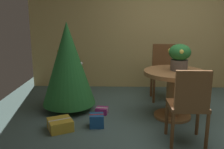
# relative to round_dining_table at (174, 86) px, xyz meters

# --- Properties ---
(ground_plane) EXTENTS (6.60, 6.60, 0.00)m
(ground_plane) POSITION_rel_round_dining_table_xyz_m (0.22, -0.47, -0.51)
(ground_plane) COLOR #4C6660
(back_wall_panel) EXTENTS (6.00, 0.10, 2.60)m
(back_wall_panel) POSITION_rel_round_dining_table_xyz_m (0.22, 1.73, 0.79)
(back_wall_panel) COLOR tan
(back_wall_panel) RESTS_ON ground_plane
(round_dining_table) EXTENTS (0.94, 0.94, 0.75)m
(round_dining_table) POSITION_rel_round_dining_table_xyz_m (0.00, 0.00, 0.00)
(round_dining_table) COLOR #9E6B3D
(round_dining_table) RESTS_ON ground_plane
(flower_vase) EXTENTS (0.34, 0.34, 0.40)m
(flower_vase) POSITION_rel_round_dining_table_xyz_m (0.07, 0.04, 0.46)
(flower_vase) COLOR #665B51
(flower_vase) RESTS_ON round_dining_table
(wooden_chair_near) EXTENTS (0.45, 0.42, 0.97)m
(wooden_chair_near) POSITION_rel_round_dining_table_xyz_m (0.00, -0.86, 0.04)
(wooden_chair_near) COLOR brown
(wooden_chair_near) RESTS_ON ground_plane
(wooden_chair_far) EXTENTS (0.47, 0.42, 1.04)m
(wooden_chair_far) POSITION_rel_round_dining_table_xyz_m (0.00, 0.92, 0.08)
(wooden_chair_far) COLOR brown
(wooden_chair_far) RESTS_ON ground_plane
(holiday_tree) EXTENTS (0.88, 0.88, 1.48)m
(holiday_tree) POSITION_rel_round_dining_table_xyz_m (-1.69, 0.26, 0.29)
(holiday_tree) COLOR brown
(holiday_tree) RESTS_ON ground_plane
(gift_box_purple) EXTENTS (0.21, 0.19, 0.10)m
(gift_box_purple) POSITION_rel_round_dining_table_xyz_m (-1.13, 0.09, -0.46)
(gift_box_purple) COLOR #9E287A
(gift_box_purple) RESTS_ON ground_plane
(gift_box_blue) EXTENTS (0.22, 0.21, 0.19)m
(gift_box_blue) POSITION_rel_round_dining_table_xyz_m (-1.17, -0.40, -0.42)
(gift_box_blue) COLOR #1E569E
(gift_box_blue) RESTS_ON ground_plane
(gift_box_gold) EXTENTS (0.42, 0.42, 0.16)m
(gift_box_gold) POSITION_rel_round_dining_table_xyz_m (-1.67, -0.52, -0.43)
(gift_box_gold) COLOR gold
(gift_box_gold) RESTS_ON ground_plane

